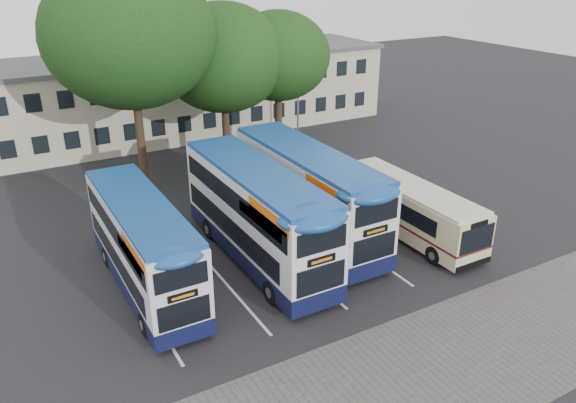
# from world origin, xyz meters

# --- Properties ---
(ground) EXTENTS (120.00, 120.00, 0.00)m
(ground) POSITION_xyz_m (0.00, 0.00, 0.00)
(ground) COLOR black
(ground) RESTS_ON ground
(paving_strip) EXTENTS (40.00, 6.00, 0.01)m
(paving_strip) POSITION_xyz_m (-2.00, -5.00, 0.01)
(paving_strip) COLOR #595654
(paving_strip) RESTS_ON ground
(bay_lines) EXTENTS (14.12, 11.00, 0.01)m
(bay_lines) POSITION_xyz_m (-3.75, 5.00, 0.01)
(bay_lines) COLOR silver
(bay_lines) RESTS_ON ground
(depot_building) EXTENTS (32.40, 8.40, 6.20)m
(depot_building) POSITION_xyz_m (0.00, 26.99, 3.15)
(depot_building) COLOR #A8A287
(depot_building) RESTS_ON ground
(lamp_post) EXTENTS (0.25, 1.05, 9.06)m
(lamp_post) POSITION_xyz_m (6.00, 19.97, 5.08)
(lamp_post) COLOR gray
(lamp_post) RESTS_ON ground
(tree_left) EXTENTS (9.71, 9.71, 13.26)m
(tree_left) POSITION_xyz_m (-7.01, 16.55, 9.12)
(tree_left) COLOR black
(tree_left) RESTS_ON ground
(tree_mid) EXTENTS (8.14, 8.14, 10.67)m
(tree_mid) POSITION_xyz_m (-0.94, 17.73, 7.20)
(tree_mid) COLOR black
(tree_mid) RESTS_ON ground
(tree_right) EXTENTS (6.96, 6.96, 10.01)m
(tree_right) POSITION_xyz_m (2.92, 17.45, 7.03)
(tree_right) COLOR black
(tree_right) RESTS_ON ground
(bus_dd_left) EXTENTS (2.35, 9.70, 4.04)m
(bus_dd_left) POSITION_xyz_m (-10.31, 5.15, 2.23)
(bus_dd_left) COLOR #0E1235
(bus_dd_left) RESTS_ON ground
(bus_dd_mid) EXTENTS (2.63, 10.87, 4.53)m
(bus_dd_mid) POSITION_xyz_m (-5.02, 5.04, 2.49)
(bus_dd_mid) COLOR #0E1235
(bus_dd_mid) RESTS_ON ground
(bus_dd_right) EXTENTS (2.65, 10.93, 4.55)m
(bus_dd_right) POSITION_xyz_m (-1.73, 6.01, 2.51)
(bus_dd_right) COLOR #0E1235
(bus_dd_right) RESTS_ON ground
(bus_single) EXTENTS (2.30, 9.03, 2.69)m
(bus_single) POSITION_xyz_m (2.87, 3.67, 1.52)
(bus_single) COLOR beige
(bus_single) RESTS_ON ground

